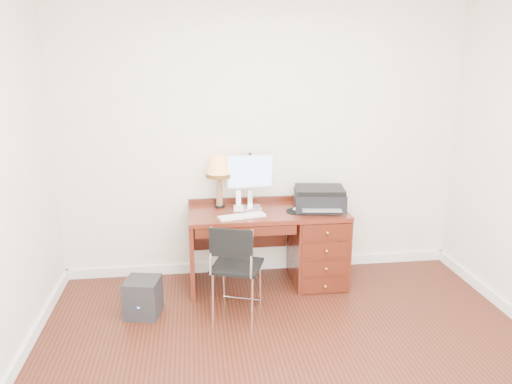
{
  "coord_description": "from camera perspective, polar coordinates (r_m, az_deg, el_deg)",
  "views": [
    {
      "loc": [
        -0.69,
        -3.09,
        2.18
      ],
      "look_at": [
        -0.14,
        1.2,
        0.99
      ],
      "focal_mm": 35.0,
      "sensor_mm": 36.0,
      "label": 1
    }
  ],
  "objects": [
    {
      "name": "keyboard",
      "position": [
        4.57,
        -1.62,
        -2.78
      ],
      "size": [
        0.45,
        0.22,
        0.02
      ],
      "primitive_type": "cube",
      "rotation": [
        0.0,
        0.0,
        0.24
      ],
      "color": "white",
      "rests_on": "desk"
    },
    {
      "name": "ground",
      "position": [
        3.84,
        4.59,
        -19.26
      ],
      "size": [
        4.0,
        4.0,
        0.0
      ],
      "primitive_type": "plane",
      "color": "#34140C",
      "rests_on": "ground"
    },
    {
      "name": "monitor",
      "position": [
        4.78,
        -0.67,
        1.99
      ],
      "size": [
        0.45,
        0.15,
        0.52
      ],
      "rotation": [
        0.0,
        0.0,
        0.02
      ],
      "color": "silver",
      "rests_on": "desk"
    },
    {
      "name": "pen_cup",
      "position": [
        5.03,
        5.85,
        -0.69
      ],
      "size": [
        0.08,
        0.08,
        0.1
      ],
      "primitive_type": "cylinder",
      "color": "black",
      "rests_on": "desk"
    },
    {
      "name": "equipment_box",
      "position": [
        4.5,
        -12.78,
        -11.65
      ],
      "size": [
        0.33,
        0.33,
        0.33
      ],
      "primitive_type": "cube",
      "rotation": [
        0.0,
        0.0,
        -0.2
      ],
      "color": "black",
      "rests_on": "ground"
    },
    {
      "name": "mouse_pad",
      "position": [
        4.74,
        4.83,
        -2.1
      ],
      "size": [
        0.23,
        0.23,
        0.05
      ],
      "color": "black",
      "rests_on": "desk"
    },
    {
      "name": "desk",
      "position": [
        4.93,
        5.03,
        -5.7
      ],
      "size": [
        1.5,
        0.67,
        0.75
      ],
      "color": "#5B1F13",
      "rests_on": "ground"
    },
    {
      "name": "printer",
      "position": [
        4.82,
        7.26,
        -0.73
      ],
      "size": [
        0.52,
        0.43,
        0.21
      ],
      "rotation": [
        0.0,
        0.0,
        -0.14
      ],
      "color": "black",
      "rests_on": "desk"
    },
    {
      "name": "leg_lamp",
      "position": [
        4.79,
        -4.26,
        2.58
      ],
      "size": [
        0.25,
        0.25,
        0.51
      ],
      "color": "black",
      "rests_on": "desk"
    },
    {
      "name": "room_shell",
      "position": [
        4.34,
        2.85,
        -14.05
      ],
      "size": [
        4.0,
        4.0,
        4.0
      ],
      "color": "white",
      "rests_on": "ground"
    },
    {
      "name": "phone",
      "position": [
        4.75,
        -2.01,
        -1.43
      ],
      "size": [
        0.1,
        0.1,
        0.19
      ],
      "rotation": [
        0.0,
        0.0,
        -0.06
      ],
      "color": "white",
      "rests_on": "desk"
    },
    {
      "name": "chair",
      "position": [
        4.21,
        -2.13,
        -7.98
      ],
      "size": [
        0.51,
        0.51,
        0.85
      ],
      "rotation": [
        0.0,
        0.0,
        -0.33
      ],
      "color": "black",
      "rests_on": "ground"
    }
  ]
}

